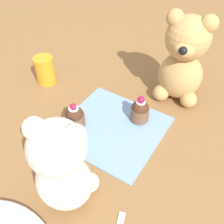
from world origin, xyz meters
The scene contains 7 objects.
ground_plane centered at (0.00, 0.00, 0.00)m, with size 4.00×4.00×0.00m, color olive.
knitted_placemat centered at (0.00, 0.00, 0.00)m, with size 0.24×0.23×0.01m, color #7A9ED1.
teddy_bear_cream centered at (-0.03, 0.20, 0.10)m, with size 0.13×0.12×0.21m.
teddy_bear_tan centered at (-0.08, -0.20, 0.12)m, with size 0.13×0.13×0.24m.
cupcake_near_cream_bear centered at (0.08, 0.04, 0.03)m, with size 0.05×0.05×0.07m.
cupcake_near_tan_bear centered at (-0.04, -0.06, 0.03)m, with size 0.05×0.05×0.07m.
juice_glass centered at (0.27, -0.06, 0.04)m, with size 0.06×0.06×0.08m, color orange.
Camera 1 is at (-0.24, 0.37, 0.47)m, focal length 42.00 mm.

